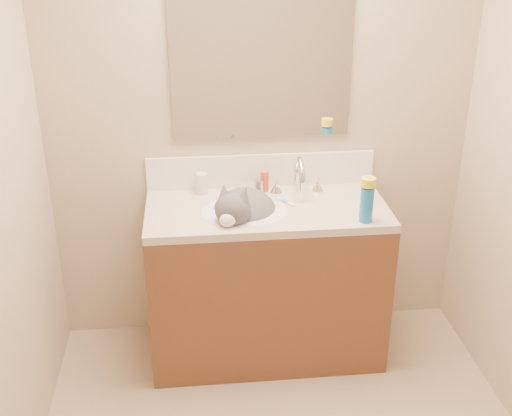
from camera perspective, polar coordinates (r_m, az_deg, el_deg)
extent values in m
cube|color=tan|center=(3.30, 0.45, 8.27)|extent=(2.20, 0.04, 2.50)
cube|color=brown|center=(3.39, 0.92, -6.81)|extent=(1.20, 0.55, 0.82)
cube|color=beige|center=(3.19, 0.98, -0.23)|extent=(1.20, 0.55, 0.04)
ellipsoid|color=white|center=(3.17, -1.12, -1.37)|extent=(0.45, 0.36, 0.14)
cylinder|color=silver|center=(3.35, 3.68, 2.38)|extent=(0.04, 0.04, 0.11)
torus|color=silver|center=(3.27, 3.87, 2.86)|extent=(0.03, 0.20, 0.20)
cylinder|color=silver|center=(3.21, 4.11, 1.80)|extent=(0.03, 0.03, 0.06)
cone|color=silver|center=(3.34, 1.80, 1.91)|extent=(0.06, 0.06, 0.06)
cone|color=silver|center=(3.38, 5.51, 2.05)|extent=(0.06, 0.06, 0.06)
ellipsoid|color=#494749|center=(3.20, -1.01, -0.48)|extent=(0.44, 0.47, 0.24)
ellipsoid|color=#494749|center=(3.02, -2.07, -0.17)|extent=(0.22, 0.21, 0.16)
ellipsoid|color=#494749|center=(3.09, -1.59, -0.18)|extent=(0.16, 0.16, 0.15)
cone|color=#494749|center=(3.02, -2.85, 1.46)|extent=(0.09, 0.11, 0.10)
cone|color=#494749|center=(2.99, -1.06, 1.22)|extent=(0.10, 0.10, 0.10)
ellipsoid|color=white|center=(2.97, -2.54, -1.07)|extent=(0.09, 0.09, 0.07)
ellipsoid|color=white|center=(3.09, -1.78, -1.33)|extent=(0.14, 0.12, 0.14)
sphere|color=#EBA398|center=(2.94, -2.72, -1.29)|extent=(0.02, 0.02, 0.02)
cylinder|color=#494749|center=(3.17, 1.48, -2.15)|extent=(0.09, 0.25, 0.05)
cube|color=white|center=(3.39, 0.45, 3.34)|extent=(1.20, 0.02, 0.18)
cube|color=white|center=(3.22, 0.49, 13.16)|extent=(0.90, 0.02, 0.80)
cylinder|color=silver|center=(3.33, -4.83, 2.18)|extent=(0.08, 0.08, 0.11)
cylinder|color=orange|center=(3.33, -4.83, 2.02)|extent=(0.08, 0.08, 0.04)
cylinder|color=#B7B7BC|center=(3.35, 0.30, 2.03)|extent=(0.07, 0.07, 0.06)
cylinder|color=#C94517|center=(3.34, 0.76, 2.40)|extent=(0.06, 0.06, 0.11)
cube|color=silver|center=(3.23, 2.59, 0.56)|extent=(0.09, 0.12, 0.01)
cube|color=#71B2F1|center=(3.23, 2.59, 0.61)|extent=(0.03, 0.03, 0.02)
cylinder|color=#1B78BF|center=(3.04, 9.80, 0.29)|extent=(0.08, 0.08, 0.17)
cylinder|color=yellow|center=(3.00, 9.96, 2.29)|extent=(0.09, 0.09, 0.04)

